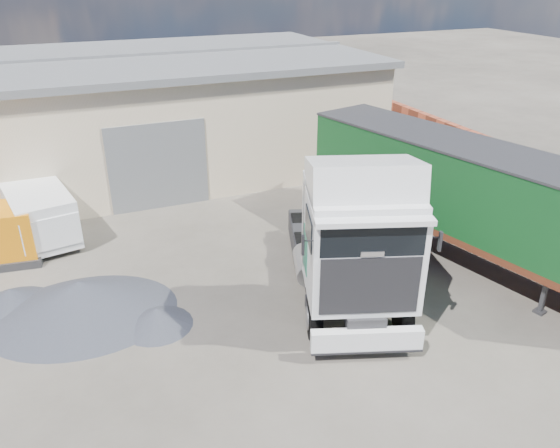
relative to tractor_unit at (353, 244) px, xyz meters
name	(u,v)px	position (x,y,z in m)	size (l,w,h in m)	color
ground	(308,328)	(-1.60, -0.49, -2.10)	(120.00, 120.00, 0.00)	#26251F
warehouse	(45,120)	(-7.59, 15.50, 0.56)	(30.60, 12.60, 5.42)	#C2B195
brick_boundary_wall	(487,166)	(9.90, 5.51, -0.85)	(0.35, 26.00, 2.50)	#953E26
tractor_unit	(353,244)	(0.00, 0.00, 0.00)	(5.10, 7.82, 5.00)	black
box_trailer	(459,188)	(4.93, 1.57, 0.34)	(5.39, 12.32, 4.01)	#2D2D30
panel_van	(38,212)	(-8.30, 8.51, -1.09)	(2.79, 5.07, 1.96)	black
gravel_heap	(78,299)	(-7.42, 2.69, -1.58)	(6.27, 6.00, 1.12)	#20242B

